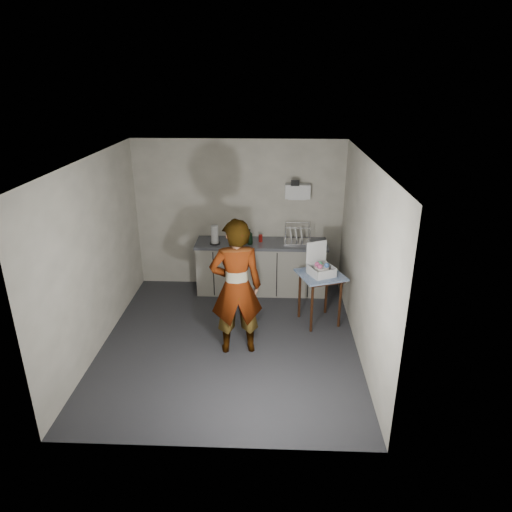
{
  "coord_description": "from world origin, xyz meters",
  "views": [
    {
      "loc": [
        0.6,
        -5.61,
        3.59
      ],
      "look_at": [
        0.36,
        0.45,
        1.16
      ],
      "focal_mm": 32.0,
      "sensor_mm": 36.0,
      "label": 1
    }
  ],
  "objects_px": {
    "dark_bottle": "(246,234)",
    "bakery_box": "(321,268)",
    "soda_can": "(261,238)",
    "side_table": "(320,280)",
    "standing_man": "(236,288)",
    "paper_towel": "(215,235)",
    "dish_rack": "(297,238)",
    "soap_bottle": "(250,237)",
    "kitchen_counter": "(261,268)"
  },
  "relations": [
    {
      "from": "standing_man",
      "to": "soda_can",
      "type": "distance_m",
      "value": 1.93
    },
    {
      "from": "kitchen_counter",
      "to": "soap_bottle",
      "type": "bearing_deg",
      "value": -150.49
    },
    {
      "from": "standing_man",
      "to": "soap_bottle",
      "type": "distance_m",
      "value": 1.78
    },
    {
      "from": "bakery_box",
      "to": "dish_rack",
      "type": "bearing_deg",
      "value": 80.41
    },
    {
      "from": "soap_bottle",
      "to": "dish_rack",
      "type": "xyz_separation_m",
      "value": [
        0.79,
        0.13,
        -0.06
      ]
    },
    {
      "from": "side_table",
      "to": "dish_rack",
      "type": "distance_m",
      "value": 1.17
    },
    {
      "from": "soap_bottle",
      "to": "standing_man",
      "type": "bearing_deg",
      "value": -92.8
    },
    {
      "from": "kitchen_counter",
      "to": "standing_man",
      "type": "xyz_separation_m",
      "value": [
        -0.28,
        -1.88,
        0.53
      ]
    },
    {
      "from": "kitchen_counter",
      "to": "standing_man",
      "type": "height_order",
      "value": "standing_man"
    },
    {
      "from": "side_table",
      "to": "dark_bottle",
      "type": "xyz_separation_m",
      "value": [
        -1.19,
        1.12,
        0.34
      ]
    },
    {
      "from": "soda_can",
      "to": "dish_rack",
      "type": "relative_size",
      "value": 0.27
    },
    {
      "from": "bakery_box",
      "to": "soda_can",
      "type": "bearing_deg",
      "value": 104.65
    },
    {
      "from": "soap_bottle",
      "to": "dark_bottle",
      "type": "xyz_separation_m",
      "value": [
        -0.08,
        0.16,
        -0.0
      ]
    },
    {
      "from": "soap_bottle",
      "to": "paper_towel",
      "type": "relative_size",
      "value": 0.83
    },
    {
      "from": "paper_towel",
      "to": "side_table",
      "type": "bearing_deg",
      "value": -29.39
    },
    {
      "from": "side_table",
      "to": "standing_man",
      "type": "distance_m",
      "value": 1.47
    },
    {
      "from": "paper_towel",
      "to": "dish_rack",
      "type": "xyz_separation_m",
      "value": [
        1.38,
        0.13,
        -0.08
      ]
    },
    {
      "from": "kitchen_counter",
      "to": "dark_bottle",
      "type": "relative_size",
      "value": 8.57
    },
    {
      "from": "soda_can",
      "to": "bakery_box",
      "type": "xyz_separation_m",
      "value": [
        0.93,
        -1.11,
        -0.06
      ]
    },
    {
      "from": "soap_bottle",
      "to": "bakery_box",
      "type": "relative_size",
      "value": 0.56
    },
    {
      "from": "soap_bottle",
      "to": "dish_rack",
      "type": "relative_size",
      "value": 0.59
    },
    {
      "from": "soap_bottle",
      "to": "bakery_box",
      "type": "distance_m",
      "value": 1.48
    },
    {
      "from": "soap_bottle",
      "to": "dark_bottle",
      "type": "height_order",
      "value": "soap_bottle"
    },
    {
      "from": "side_table",
      "to": "dish_rack",
      "type": "height_order",
      "value": "dish_rack"
    },
    {
      "from": "soda_can",
      "to": "bakery_box",
      "type": "height_order",
      "value": "bakery_box"
    },
    {
      "from": "soap_bottle",
      "to": "side_table",
      "type": "bearing_deg",
      "value": -40.81
    },
    {
      "from": "soap_bottle",
      "to": "soda_can",
      "type": "bearing_deg",
      "value": 38.1
    },
    {
      "from": "standing_man",
      "to": "dark_bottle",
      "type": "xyz_separation_m",
      "value": [
        0.01,
        1.93,
        0.09
      ]
    },
    {
      "from": "side_table",
      "to": "bakery_box",
      "type": "height_order",
      "value": "bakery_box"
    },
    {
      "from": "side_table",
      "to": "bakery_box",
      "type": "relative_size",
      "value": 1.72
    },
    {
      "from": "dark_bottle",
      "to": "bakery_box",
      "type": "relative_size",
      "value": 0.56
    },
    {
      "from": "soap_bottle",
      "to": "dish_rack",
      "type": "bearing_deg",
      "value": 9.34
    },
    {
      "from": "bakery_box",
      "to": "soap_bottle",
      "type": "bearing_deg",
      "value": 113.36
    },
    {
      "from": "standing_man",
      "to": "kitchen_counter",
      "type": "bearing_deg",
      "value": -107.84
    },
    {
      "from": "dark_bottle",
      "to": "paper_towel",
      "type": "bearing_deg",
      "value": -162.54
    },
    {
      "from": "kitchen_counter",
      "to": "paper_towel",
      "type": "relative_size",
      "value": 6.96
    },
    {
      "from": "soda_can",
      "to": "dark_bottle",
      "type": "distance_m",
      "value": 0.27
    },
    {
      "from": "soap_bottle",
      "to": "paper_towel",
      "type": "bearing_deg",
      "value": -179.87
    },
    {
      "from": "soda_can",
      "to": "bakery_box",
      "type": "relative_size",
      "value": 0.26
    },
    {
      "from": "paper_towel",
      "to": "bakery_box",
      "type": "bearing_deg",
      "value": -29.84
    },
    {
      "from": "kitchen_counter",
      "to": "standing_man",
      "type": "relative_size",
      "value": 1.17
    },
    {
      "from": "soap_bottle",
      "to": "soda_can",
      "type": "xyz_separation_m",
      "value": [
        0.18,
        0.14,
        -0.07
      ]
    },
    {
      "from": "soda_can",
      "to": "dark_bottle",
      "type": "bearing_deg",
      "value": 175.21
    },
    {
      "from": "standing_man",
      "to": "dish_rack",
      "type": "height_order",
      "value": "standing_man"
    },
    {
      "from": "standing_man",
      "to": "dark_bottle",
      "type": "distance_m",
      "value": 1.93
    },
    {
      "from": "paper_towel",
      "to": "soda_can",
      "type": "bearing_deg",
      "value": 10.28
    },
    {
      "from": "side_table",
      "to": "standing_man",
      "type": "relative_size",
      "value": 0.42
    },
    {
      "from": "dark_bottle",
      "to": "bakery_box",
      "type": "height_order",
      "value": "bakery_box"
    },
    {
      "from": "dish_rack",
      "to": "bakery_box",
      "type": "relative_size",
      "value": 0.96
    },
    {
      "from": "standing_man",
      "to": "paper_towel",
      "type": "relative_size",
      "value": 5.93
    }
  ]
}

